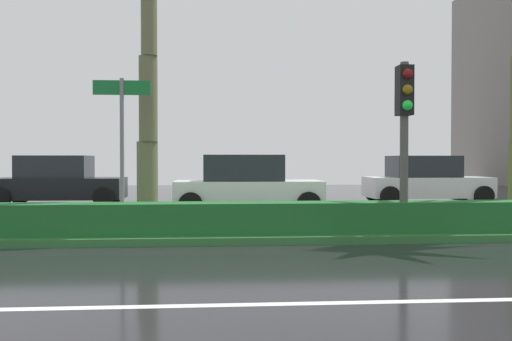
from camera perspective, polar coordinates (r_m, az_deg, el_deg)
The scene contains 9 objects.
ground_plane at distance 13.08m, azimuth -13.15°, elevation -6.03°, with size 90.00×42.00×0.10m, color black.
near_lane_divider_stripe at distance 6.36m, azimuth -23.27°, elevation -13.26°, with size 81.00×0.14×0.01m, color white.
median_strip at distance 12.08m, azimuth -13.90°, elevation -6.03°, with size 85.50×4.00×0.15m, color #2D6B33.
median_hedge at distance 10.67m, azimuth -15.17°, elevation -4.95°, with size 76.50×0.70×0.60m.
traffic_signal_median_right at distance 10.88m, azimuth 15.38°, elevation 5.61°, with size 0.28×0.43×3.31m.
street_name_sign at distance 10.81m, azimuth -13.93°, elevation 3.78°, with size 1.10×0.08×3.00m.
car_in_traffic_leading at distance 19.71m, azimuth -20.09°, elevation -1.12°, with size 4.30×2.02×1.72m.
car_in_traffic_second at distance 15.95m, azimuth -1.00°, elevation -1.56°, with size 4.30×2.02×1.72m.
car_in_traffic_third at distance 20.31m, azimuth 17.44°, elevation -1.04°, with size 4.30×2.02×1.72m.
Camera 1 is at (2.02, -3.82, 1.57)m, focal length 37.99 mm.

